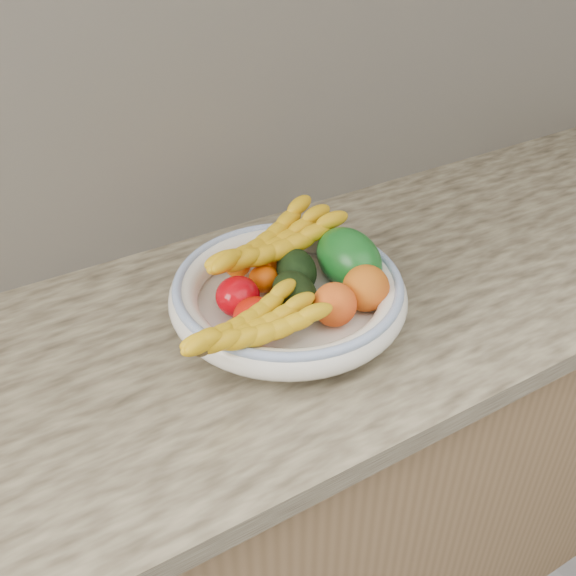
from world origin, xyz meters
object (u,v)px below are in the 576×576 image
at_px(green_mango, 349,259).
at_px(banana_bunch_front, 253,331).
at_px(fruit_bowl, 288,294).
at_px(banana_bunch_back, 273,248).

xyz_separation_m(green_mango, banana_bunch_front, (-0.23, -0.09, 0.01)).
relative_size(green_mango, banana_bunch_front, 0.56).
bearing_deg(fruit_bowl, banana_bunch_front, -141.07).
bearing_deg(banana_bunch_front, green_mango, 11.83).
height_order(banana_bunch_back, banana_bunch_front, banana_bunch_back).
xyz_separation_m(fruit_bowl, green_mango, (0.12, 0.00, 0.03)).
height_order(green_mango, banana_bunch_front, green_mango).
distance_m(green_mango, banana_bunch_front, 0.25).
xyz_separation_m(fruit_bowl, banana_bunch_front, (-0.11, -0.09, 0.03)).
relative_size(fruit_bowl, banana_bunch_front, 1.57).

